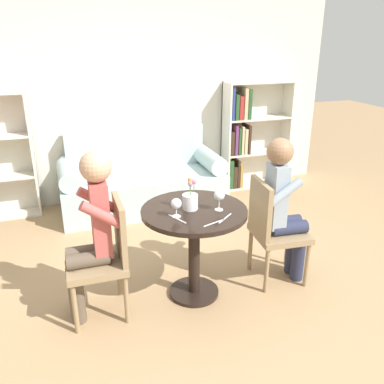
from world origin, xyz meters
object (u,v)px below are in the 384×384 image
object	(u,v)px
person_right	(284,207)
bookshelf_right	(247,136)
person_left	(91,231)
wine_glass_left	(176,204)
couch	(142,182)
chair_right	(272,227)
chair_left	(105,254)
wine_glass_right	(219,196)
flower_vase	(190,200)

from	to	relation	value
person_right	bookshelf_right	bearing A→B (deg)	-13.45
person_left	wine_glass_left	xyz separation A→B (m)	(0.60, -0.09, 0.16)
couch	chair_right	bearing A→B (deg)	-70.25
chair_right	chair_left	bearing A→B (deg)	94.91
wine_glass_left	wine_glass_right	size ratio (longest dim) A/B	0.90
person_left	chair_right	bearing A→B (deg)	90.59
wine_glass_right	couch	bearing A→B (deg)	94.97
couch	wine_glass_right	size ratio (longest dim) A/B	12.06
couch	chair_right	size ratio (longest dim) A/B	2.11
wine_glass_right	chair_left	bearing A→B (deg)	174.95
couch	person_left	size ratio (longest dim) A/B	1.50
chair_left	person_left	xyz separation A→B (m)	(-0.08, 0.00, 0.20)
bookshelf_right	flower_vase	xyz separation A→B (m)	(-1.53, -2.14, 0.12)
chair_right	wine_glass_right	size ratio (longest dim) A/B	5.71
couch	person_left	distance (m)	2.07
chair_right	person_right	size ratio (longest dim) A/B	0.72
couch	person_right	world-z (taller)	person_right
person_left	wine_glass_left	world-z (taller)	person_left
couch	bookshelf_right	size ratio (longest dim) A/B	1.35
bookshelf_right	chair_left	size ratio (longest dim) A/B	1.57
person_left	person_right	world-z (taller)	person_left
chair_right	person_left	bearing A→B (deg)	94.83
person_right	wine_glass_left	size ratio (longest dim) A/B	8.81
couch	flower_vase	xyz separation A→B (m)	(-0.03, -1.87, 0.52)
chair_left	chair_right	world-z (taller)	same
wine_glass_right	bookshelf_right	bearing A→B (deg)	59.16
person_right	wine_glass_right	bearing A→B (deg)	100.44
chair_left	person_left	distance (m)	0.21
person_right	couch	bearing A→B (deg)	27.12
couch	wine_glass_left	world-z (taller)	couch
person_left	wine_glass_right	size ratio (longest dim) A/B	8.05
couch	wine_glass_left	bearing A→B (deg)	-94.78
person_right	flower_vase	distance (m)	0.81
bookshelf_right	person_right	xyz separation A→B (m)	(-0.73, -2.18, -0.03)
flower_vase	bookshelf_right	bearing A→B (deg)	54.49
couch	wine_glass_right	distance (m)	2.05
person_left	couch	bearing A→B (deg)	158.89
person_right	wine_glass_right	world-z (taller)	person_right
person_left	flower_vase	world-z (taller)	person_left
person_left	flower_vase	xyz separation A→B (m)	(0.74, 0.01, 0.13)
person_left	flower_vase	bearing A→B (deg)	91.78
couch	person_right	size ratio (longest dim) A/B	1.53
wine_glass_left	person_right	bearing A→B (deg)	4.01
chair_left	person_right	size ratio (longest dim) A/B	0.72
chair_left	person_right	world-z (taller)	person_right
person_right	chair_right	bearing A→B (deg)	86.44
person_right	person_left	bearing A→B (deg)	94.35
couch	flower_vase	bearing A→B (deg)	-90.80
chair_right	wine_glass_left	distance (m)	0.92
wine_glass_left	wine_glass_right	world-z (taller)	wine_glass_right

